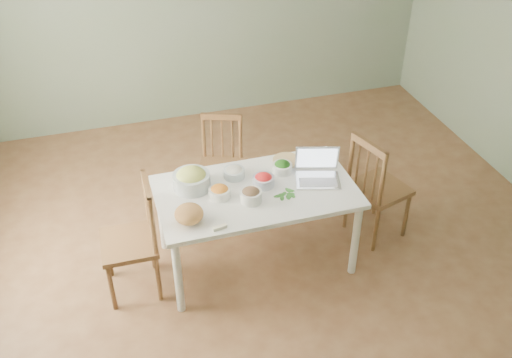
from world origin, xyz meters
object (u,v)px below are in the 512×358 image
object	(u,v)px
dining_table	(256,226)
bread_boule	(189,214)
chair_far	(221,166)
chair_right	(380,186)
bowl_squash	(191,179)
laptop	(319,169)
chair_left	(128,241)

from	to	relation	value
dining_table	bread_boule	world-z (taller)	bread_boule
chair_far	chair_right	bearing A→B (deg)	-11.76
chair_right	bowl_squash	size ratio (longest dim) A/B	3.43
dining_table	chair_right	world-z (taller)	chair_right
laptop	bread_boule	bearing A→B (deg)	-153.26
chair_far	laptop	bearing A→B (deg)	-34.25
chair_far	laptop	distance (m)	1.06
dining_table	chair_right	distance (m)	1.09
chair_left	bread_boule	world-z (taller)	chair_left
chair_right	bread_boule	distance (m)	1.68
chair_right	bowl_squash	world-z (taller)	chair_right
bowl_squash	chair_right	bearing A→B (deg)	-4.57
chair_left	laptop	xyz separation A→B (m)	(1.47, 0.00, 0.34)
chair_left	bread_boule	xyz separation A→B (m)	(0.43, -0.19, 0.29)
dining_table	chair_far	world-z (taller)	chair_far
chair_left	laptop	bearing A→B (deg)	91.26
dining_table	chair_far	bearing A→B (deg)	96.56
chair_far	bread_boule	size ratio (longest dim) A/B	4.25
bread_boule	laptop	world-z (taller)	laptop
dining_table	chair_right	size ratio (longest dim) A/B	1.56
chair_left	chair_far	bearing A→B (deg)	133.17
dining_table	chair_left	world-z (taller)	chair_left
laptop	chair_right	bearing A→B (deg)	23.45
chair_right	bowl_squash	xyz separation A→B (m)	(-1.53, 0.12, 0.30)
chair_far	chair_left	bearing A→B (deg)	-117.71
dining_table	chair_right	bearing A→B (deg)	2.38
chair_left	bread_boule	size ratio (longest dim) A/B	4.67
dining_table	bowl_squash	size ratio (longest dim) A/B	5.33
dining_table	bread_boule	size ratio (longest dim) A/B	7.36
dining_table	bread_boule	distance (m)	0.73
bread_boule	laptop	bearing A→B (deg)	10.41
chair_far	chair_left	world-z (taller)	chair_left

